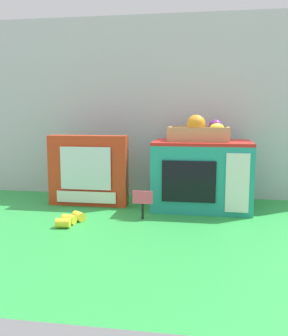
{
  "coord_description": "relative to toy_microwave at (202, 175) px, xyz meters",
  "views": [
    {
      "loc": [
        0.24,
        -1.45,
        0.37
      ],
      "look_at": [
        -0.0,
        0.01,
        0.15
      ],
      "focal_mm": 41.03,
      "sensor_mm": 36.0,
      "label": 1
    }
  ],
  "objects": [
    {
      "name": "loose_toy_banana",
      "position": [
        -0.43,
        -0.29,
        -0.11
      ],
      "size": [
        0.08,
        0.13,
        0.03
      ],
      "color": "yellow",
      "rests_on": "ground"
    },
    {
      "name": "price_sign",
      "position": [
        -0.2,
        -0.19,
        -0.06
      ],
      "size": [
        0.07,
        0.01,
        0.1
      ],
      "color": "black",
      "rests_on": "ground"
    },
    {
      "name": "display_back_panel",
      "position": [
        -0.22,
        0.2,
        0.26
      ],
      "size": [
        1.61,
        0.03,
        0.77
      ],
      "primitive_type": "cube",
      "color": "#B7BABF",
      "rests_on": "ground"
    },
    {
      "name": "food_groups_crate",
      "position": [
        -0.01,
        0.01,
        0.16
      ],
      "size": [
        0.23,
        0.17,
        0.1
      ],
      "color": "tan",
      "rests_on": "toy_microwave"
    },
    {
      "name": "cookie_set_box",
      "position": [
        -0.45,
        -0.03,
        0.01
      ],
      "size": [
        0.31,
        0.06,
        0.28
      ],
      "color": "red",
      "rests_on": "ground"
    },
    {
      "name": "ground_plane",
      "position": [
        -0.22,
        -0.02,
        -0.13
      ],
      "size": [
        1.7,
        1.7,
        0.0
      ],
      "primitive_type": "plane",
      "color": "green",
      "rests_on": "ground"
    },
    {
      "name": "toy_microwave",
      "position": [
        0.0,
        0.0,
        0.0
      ],
      "size": [
        0.37,
        0.25,
        0.26
      ],
      "color": "teal",
      "rests_on": "ground"
    }
  ]
}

